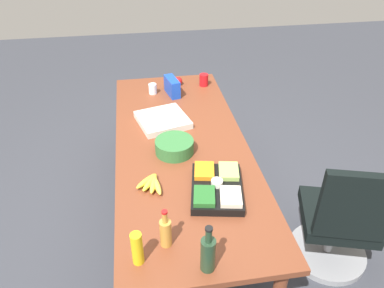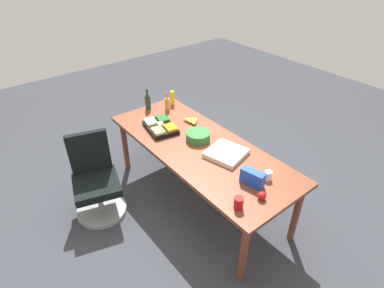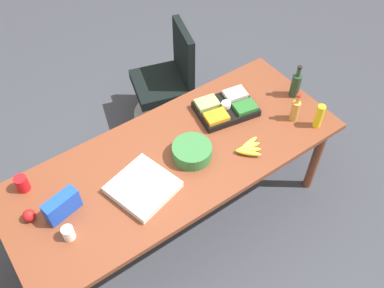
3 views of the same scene
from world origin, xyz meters
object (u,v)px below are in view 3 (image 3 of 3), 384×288
Objects in this scene: dressing_bottle at (295,110)px; apple_red at (29,215)px; office_chair at (167,87)px; veggie_tray at (226,108)px; mustard_bottle at (319,116)px; conference_table at (175,163)px; chip_bag_blue at (62,206)px; pizza_box at (143,187)px; salad_bowl at (192,151)px; red_solo_cup at (22,183)px; paper_cup at (68,233)px; wine_bottle at (296,84)px; banana_bunch at (248,148)px.

apple_red is at bearing 170.75° from dressing_bottle.
office_chair is 2.02× the size of veggie_tray.
veggie_tray is 2.49× the size of mustard_bottle.
conference_table is 1.20m from office_chair.
office_chair is at bearing 60.30° from conference_table.
chip_bag_blue reaches higher than pizza_box.
office_chair reaches higher than salad_bowl.
pizza_box is 0.69m from apple_red.
conference_table is at bearing -19.99° from red_solo_cup.
dressing_bottle is at bearing -1.90° from paper_cup.
office_chair is at bearing 39.27° from paper_cup.
pizza_box is at bearing -176.50° from wine_bottle.
salad_bowl is (1.01, -0.39, -0.01)m from red_solo_cup.
paper_cup is 0.49m from red_solo_cup.
salad_bowl is (-0.80, 0.14, -0.04)m from dressing_bottle.
chip_bag_blue is at bearing 178.14° from conference_table.
conference_table is at bearing -1.86° from chip_bag_blue.
red_solo_cup reaches higher than paper_cup.
dressing_bottle is 1.69m from chip_bag_blue.
banana_bunch is at bearing -96.33° from office_chair.
apple_red is at bearing -149.73° from office_chair.
office_chair is 8.60× the size of red_solo_cup.
mustard_bottle reaches higher than red_solo_cup.
office_chair is at bearing 83.67° from banana_bunch.
veggie_tray is at bearing 14.45° from conference_table.
apple_red is at bearing 166.19° from banana_bunch.
chip_bag_blue is 0.80× the size of wine_bottle.
mustard_bottle is at bearing -105.31° from wine_bottle.
red_solo_cup reaches higher than conference_table.
apple_red is (-0.14, 0.25, -0.01)m from paper_cup.
red_solo_cup is 1.45× the size of apple_red.
dressing_bottle is 1.72m from paper_cup.
dressing_bottle reaches higher than apple_red.
dressing_bottle reaches higher than red_solo_cup.
apple_red is at bearing 157.32° from chip_bag_blue.
wine_bottle is 0.97m from salad_bowl.
red_solo_cup is at bearing 163.54° from dressing_bottle.
wine_bottle is 3.60× the size of apple_red.
office_chair is 1.84m from apple_red.
apple_red is (-1.06, 0.16, -0.01)m from salad_bowl.
red_solo_cup is 0.23× the size of veggie_tray.
dressing_bottle is 3.05× the size of apple_red.
wine_bottle reaches higher than conference_table.
pizza_box is at bearing -17.44° from apple_red.
office_chair is 12.44× the size of apple_red.
conference_table is 25.83× the size of paper_cup.
salad_bowl is (-0.97, -0.04, -0.06)m from wine_bottle.
wine_bottle is 0.34m from mustard_bottle.
pizza_box is (-0.31, -0.10, 0.10)m from conference_table.
paper_cup is 0.82× the size of red_solo_cup.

